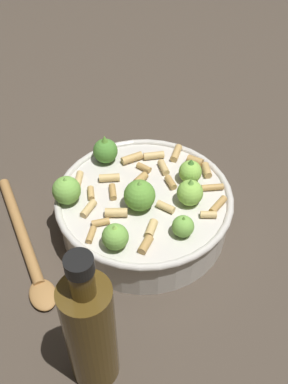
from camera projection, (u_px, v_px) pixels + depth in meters
ground_plane at (144, 225)px, 0.72m from camera, size 2.40×2.40×0.00m
cooking_pan at (143, 208)px, 0.69m from camera, size 0.26×0.26×0.11m
olive_oil_bottle at (90, 331)px, 0.49m from camera, size 0.06×0.06×0.22m
wooden_spoon at (26, 246)px, 0.68m from camera, size 0.26×0.10×0.02m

